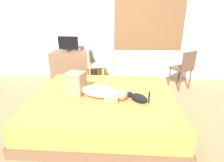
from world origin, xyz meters
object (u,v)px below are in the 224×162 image
(person_lying, at_px, (93,89))
(desk, at_px, (72,66))
(chair_spare, at_px, (184,67))
(cup, at_px, (80,50))
(bed, at_px, (105,108))
(cat, at_px, (138,98))
(tv_monitor, at_px, (68,44))
(chair_by_desk, at_px, (92,63))

(person_lying, bearing_deg, desk, 115.25)
(chair_spare, bearing_deg, person_lying, -141.98)
(person_lying, bearing_deg, cup, 109.09)
(bed, bearing_deg, cat, -22.31)
(bed, height_order, cup, cup)
(tv_monitor, distance_m, cup, 0.30)
(bed, height_order, tv_monitor, tv_monitor)
(cat, bearing_deg, chair_by_desk, 118.60)
(desk, bearing_deg, cup, -6.99)
(bed, bearing_deg, desk, 120.24)
(person_lying, relative_size, chair_by_desk, 1.09)
(desk, distance_m, chair_spare, 2.58)
(person_lying, relative_size, cup, 11.07)
(bed, distance_m, chair_by_desk, 1.59)
(cat, distance_m, desk, 2.37)
(desk, xyz_separation_m, chair_by_desk, (0.53, -0.17, 0.14))
(cat, bearing_deg, bed, 157.69)
(chair_by_desk, height_order, chair_spare, same)
(person_lying, xyz_separation_m, tv_monitor, (-0.85, 1.72, 0.37))
(cat, bearing_deg, tv_monitor, 128.77)
(bed, height_order, cat, cat)
(cup, bearing_deg, cat, -56.19)
(chair_by_desk, bearing_deg, bed, -73.57)
(bed, distance_m, cup, 1.89)
(tv_monitor, xyz_separation_m, chair_by_desk, (0.57, -0.17, -0.41))
(bed, bearing_deg, chair_by_desk, 106.43)
(chair_by_desk, distance_m, chair_spare, 2.03)
(desk, relative_size, tv_monitor, 1.87)
(chair_spare, bearing_deg, cup, 172.02)
(tv_monitor, xyz_separation_m, cup, (0.27, -0.03, -0.14))
(bed, distance_m, chair_spare, 2.08)
(desk, distance_m, tv_monitor, 0.55)
(bed, distance_m, tv_monitor, 2.08)
(cup, height_order, chair_spare, chair_spare)
(cat, distance_m, chair_spare, 1.87)
(bed, relative_size, chair_spare, 2.52)
(person_lying, xyz_separation_m, desk, (-0.81, 1.72, -0.18))
(tv_monitor, bearing_deg, bed, -58.67)
(chair_by_desk, bearing_deg, cat, -61.40)
(desk, bearing_deg, bed, -59.76)
(person_lying, height_order, chair_spare, chair_spare)
(desk, relative_size, chair_spare, 1.05)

